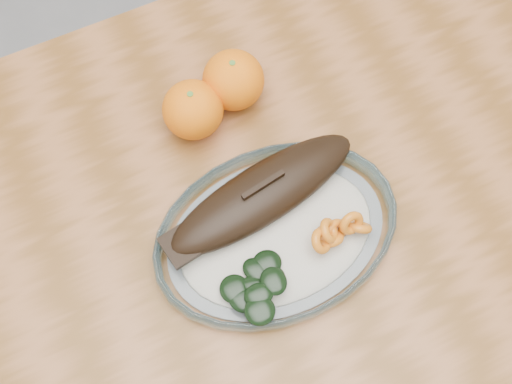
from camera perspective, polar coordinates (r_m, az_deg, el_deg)
ground at (r=1.54m, az=-1.20°, el=-13.49°), size 3.00×3.00×0.00m
dining_table at (r=0.91m, az=-1.99°, el=-6.78°), size 1.20×0.80×0.75m
plated_meal at (r=0.80m, az=1.74°, el=-3.43°), size 0.58×0.57×0.08m
orange_left at (r=0.85m, az=-5.63°, el=7.29°), size 0.08×0.08×0.08m
orange_right at (r=0.87m, az=-2.03°, el=9.91°), size 0.08×0.08×0.08m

